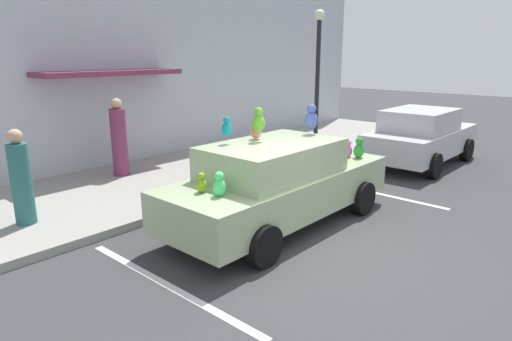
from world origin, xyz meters
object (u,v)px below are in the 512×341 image
at_px(teddy_bear_on_sidewalk, 209,168).
at_px(pedestrian_near_shopfront, 21,180).
at_px(pedestrian_walking_past, 119,140).
at_px(parked_sedan_behind, 421,136).
at_px(plush_covered_car, 279,182).
at_px(street_lamp_post, 318,70).

relative_size(teddy_bear_on_sidewalk, pedestrian_near_shopfront, 0.47).
height_order(teddy_bear_on_sidewalk, pedestrian_walking_past, pedestrian_walking_past).
height_order(parked_sedan_behind, teddy_bear_on_sidewalk, parked_sedan_behind).
height_order(plush_covered_car, teddy_bear_on_sidewalk, plush_covered_car).
bearing_deg(plush_covered_car, pedestrian_near_shopfront, 135.75).
xyz_separation_m(plush_covered_car, parked_sedan_behind, (6.13, -0.08, -0.02)).
relative_size(parked_sedan_behind, pedestrian_near_shopfront, 2.43).
xyz_separation_m(plush_covered_car, pedestrian_walking_past, (-0.33, 4.64, 0.21)).
relative_size(plush_covered_car, street_lamp_post, 1.18).
relative_size(plush_covered_car, parked_sedan_behind, 1.16).
distance_m(teddy_bear_on_sidewalk, pedestrian_walking_past, 2.39).
bearing_deg(plush_covered_car, teddy_bear_on_sidewalk, 77.02).
distance_m(pedestrian_near_shopfront, pedestrian_walking_past, 3.23).
height_order(plush_covered_car, street_lamp_post, street_lamp_post).
xyz_separation_m(teddy_bear_on_sidewalk, pedestrian_near_shopfront, (-3.74, 0.60, 0.42)).
bearing_deg(parked_sedan_behind, pedestrian_near_shopfront, 161.22).
bearing_deg(teddy_bear_on_sidewalk, plush_covered_car, -102.98).
height_order(pedestrian_near_shopfront, pedestrian_walking_past, pedestrian_walking_past).
xyz_separation_m(plush_covered_car, teddy_bear_on_sidewalk, (0.57, 2.49, -0.30)).
bearing_deg(street_lamp_post, pedestrian_near_shopfront, 173.70).
bearing_deg(parked_sedan_behind, plush_covered_car, 179.28).
bearing_deg(teddy_bear_on_sidewalk, pedestrian_near_shopfront, 170.92).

